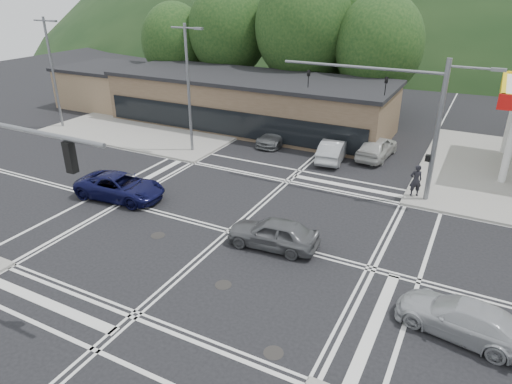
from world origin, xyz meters
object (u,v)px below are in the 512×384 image
at_px(car_silver_east, 462,318).
at_px(car_northbound, 277,135).
at_px(car_grey_center, 273,233).
at_px(car_queue_a, 333,150).
at_px(pedestrian, 416,180).
at_px(car_queue_b, 377,147).
at_px(car_blue_west, 120,186).

bearing_deg(car_silver_east, car_northbound, -127.90).
bearing_deg(car_grey_center, car_queue_a, -179.43).
height_order(car_grey_center, car_silver_east, car_grey_center).
bearing_deg(car_grey_center, car_northbound, -160.82).
xyz_separation_m(car_silver_east, pedestrian, (-3.51, 10.90, 0.44)).
distance_m(car_silver_east, car_northbound, 21.91).
relative_size(car_queue_b, pedestrian, 2.46).
relative_size(car_blue_west, car_grey_center, 1.21).
distance_m(car_blue_west, car_northbound, 13.71).
xyz_separation_m(car_grey_center, car_silver_east, (8.48, -2.25, -0.07)).
xyz_separation_m(car_silver_east, car_queue_a, (-9.70, 14.72, 0.07)).
height_order(car_queue_a, pedestrian, pedestrian).
height_order(car_silver_east, car_northbound, car_silver_east).
bearing_deg(pedestrian, car_queue_a, -57.26).
bearing_deg(car_grey_center, car_blue_west, -99.54).
bearing_deg(car_northbound, pedestrian, -22.40).
bearing_deg(car_blue_west, car_queue_a, -43.14).
bearing_deg(car_northbound, car_silver_east, -44.84).
distance_m(car_queue_b, car_northbound, 7.67).
xyz_separation_m(car_blue_west, car_northbound, (3.88, 13.15, -0.08)).
relative_size(car_queue_a, pedestrian, 2.36).
xyz_separation_m(car_silver_east, car_northbound, (-14.75, 16.19, -0.02)).
bearing_deg(car_silver_east, car_queue_a, -136.84).
bearing_deg(car_queue_b, car_silver_east, 117.98).
bearing_deg(car_queue_a, car_silver_east, 117.68).
bearing_deg(car_silver_east, car_queue_b, -147.02).
height_order(car_grey_center, car_northbound, car_grey_center).
distance_m(car_blue_west, car_queue_a, 14.70).
relative_size(car_queue_a, car_queue_b, 0.96).
relative_size(car_silver_east, car_queue_b, 0.98).
height_order(car_silver_east, car_queue_b, car_queue_b).
height_order(car_silver_east, car_queue_a, car_queue_a).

